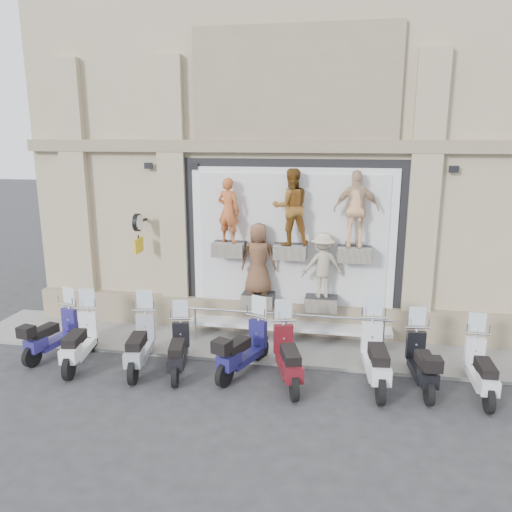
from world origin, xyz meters
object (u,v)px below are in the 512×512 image
Objects in this scene: scooter_a at (52,325)px; scooter_i at (482,360)px; scooter_b at (79,331)px; scooter_c at (139,334)px; guard_rail at (286,331)px; clock_sign_bracket at (138,228)px; scooter_h at (422,353)px; scooter_f at (288,347)px; scooter_g at (376,346)px; scooter_d at (178,341)px; scooter_e at (243,339)px.

scooter_a is 0.99× the size of scooter_i.
scooter_b reaches higher than scooter_i.
scooter_b is 0.99× the size of scooter_c.
scooter_a reaches higher than guard_rail.
scooter_h is (6.87, -1.88, -2.03)m from clock_sign_bracket.
scooter_a is 5.64m from scooter_f.
scooter_g is at bearing -7.22° from scooter_b.
scooter_g is at bearing -8.35° from scooter_c.
scooter_f is (3.32, -0.08, 0.00)m from scooter_c.
scooter_b is at bearing -10.16° from scooter_a.
scooter_a is at bearing 159.59° from scooter_f.
clock_sign_bracket is 7.41m from scooter_h.
scooter_g is (5.13, 0.17, 0.06)m from scooter_c.
scooter_d is at bearing -51.02° from clock_sign_bracket.
scooter_g is at bearing 177.27° from scooter_h.
scooter_f is at bearing -11.56° from scooter_c.
scooter_f is at bearing -177.67° from scooter_i.
clock_sign_bracket is 0.47× the size of scooter_g.
clock_sign_bracket is at bearing 156.55° from scooter_g.
scooter_i is at bearing 10.83° from scooter_a.
scooter_f is at bearing -9.38° from scooter_b.
scooter_b is 1.04× the size of scooter_h.
scooter_c is 1.00× the size of scooter_f.
scooter_e is at bearing 178.62° from scooter_i.
clock_sign_bracket is at bearing 62.36° from scooter_a.
scooter_e is (3.13, -1.91, -2.00)m from clock_sign_bracket.
scooter_g reaches higher than scooter_c.
scooter_i is at bearing -13.79° from scooter_f.
scooter_g is at bearing -17.96° from clock_sign_bracket.
scooter_b is at bearing 176.49° from scooter_h.
guard_rail is 3.50m from scooter_c.
guard_rail is at bearing 17.61° from scooter_c.
scooter_g is at bearing 10.93° from scooter_a.
scooter_e reaches higher than scooter_a.
scooter_b is at bearing -159.28° from guard_rail.
scooter_e is (1.42, 0.22, 0.06)m from scooter_d.
guard_rail is at bearing 11.38° from scooter_b.
scooter_e is at bearing 174.13° from scooter_g.
scooter_a is (-5.39, -1.34, 0.29)m from guard_rail.
scooter_e is 4.87m from scooter_i.
clock_sign_bracket is 0.52× the size of scooter_e.
scooter_d is (1.72, -2.12, -2.06)m from clock_sign_bracket.
scooter_b is 0.92× the size of scooter_g.
scooter_d is at bearing -149.63° from scooter_e.
scooter_f is at bearing 8.14° from scooter_a.
scooter_h is (8.36, -0.07, 0.02)m from scooter_a.
scooter_g is (2.05, -1.46, 0.41)m from guard_rail.
scooter_e reaches higher than scooter_i.
scooter_b is 7.48m from scooter_h.
scooter_i is (4.87, -0.07, -0.04)m from scooter_e.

